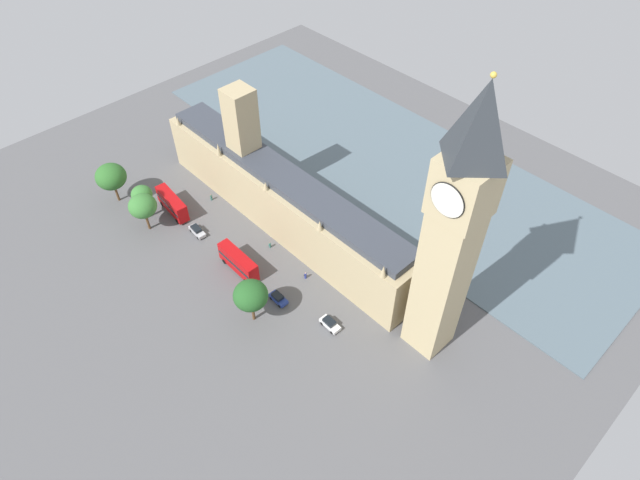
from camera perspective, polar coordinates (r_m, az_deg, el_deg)
The scene contains 17 objects.
ground_plane at distance 120.52m, azimuth -4.36°, elevation 1.23°, with size 145.16×145.16×0.00m, color #565659.
river_thames at distance 139.73m, azimuth 6.98°, elevation 8.45°, with size 43.45×130.64×0.25m, color slate.
parliament_building at distance 116.75m, azimuth -4.15°, elevation 4.63°, with size 10.21×70.69×28.52m.
clock_tower at distance 82.45m, azimuth 13.92°, elevation 0.77°, with size 7.88×7.88×54.02m.
double_decker_bus_opposite_hall at distance 126.80m, azimuth -15.37°, elevation 3.76°, with size 3.40×10.67×4.75m.
car_silver_trailing at distance 121.50m, azimuth -12.89°, elevation 0.97°, with size 2.05×4.70×1.74m.
double_decker_bus_kerbside at distance 111.14m, azimuth -8.63°, elevation -2.27°, with size 2.77×10.53×4.75m.
car_blue_corner at distance 106.44m, azimuth -4.44°, elevation -6.15°, with size 1.93×4.06×1.74m.
car_white_leading at distance 102.56m, azimuth 1.05°, elevation -8.84°, with size 2.00×4.34×1.74m.
pedestrian_midblock at distance 129.20m, azimuth -11.44°, elevation 4.44°, with size 0.68×0.62×1.64m.
pedestrian_by_river_gate at distance 109.96m, azimuth -1.55°, elevation -3.79°, with size 0.63×0.69×1.64m.
pedestrian_under_trees at distance 116.18m, azimuth -5.32°, elevation -0.54°, with size 0.64×0.58×1.52m.
plane_tree_far_end at distance 121.65m, azimuth -18.26°, elevation 3.43°, with size 6.06×6.06×9.35m.
plane_tree_near_tower at distance 131.32m, azimuth -21.26°, elevation 6.27°, with size 6.90×6.90×10.01m.
plane_tree_slot_10 at distance 99.34m, azimuth -7.35°, elevation -5.85°, with size 6.49×6.49×9.98m.
plane_tree_slot_11 at distance 124.66m, azimuth -18.34°, elevation 4.57°, with size 4.61×4.61×8.73m.
street_lamp_slot_12 at distance 103.65m, azimuth -8.26°, elevation -5.81°, with size 0.56×0.56×5.67m.
Camera 1 is at (52.07, 67.86, 84.92)m, focal length 30.23 mm.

